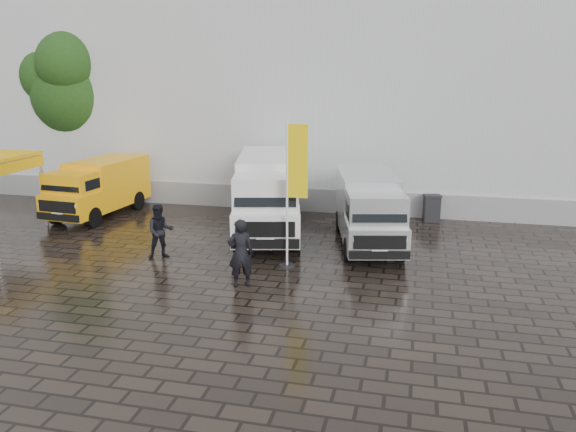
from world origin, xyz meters
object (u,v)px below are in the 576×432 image
at_px(van_yellow, 98,189).
at_px(wheelie_bin, 432,208).
at_px(van_silver, 368,211).
at_px(person_tent, 160,231).
at_px(flagpole, 293,187).
at_px(van_white, 269,197).
at_px(person_front, 241,253).

height_order(van_yellow, wheelie_bin, van_yellow).
relative_size(van_silver, person_tent, 3.14).
bearing_deg(flagpole, van_white, 116.66).
relative_size(van_yellow, van_white, 0.76).
height_order(van_white, person_tent, van_white).
xyz_separation_m(van_yellow, van_silver, (11.20, -1.44, 0.06)).
relative_size(van_white, person_tent, 3.71).
height_order(flagpole, person_tent, flagpole).
height_order(flagpole, wheelie_bin, flagpole).
bearing_deg(van_white, van_yellow, 159.59).
bearing_deg(van_silver, flagpole, -138.54).
distance_m(van_yellow, person_tent, 6.54).
relative_size(wheelie_bin, person_front, 0.55).
bearing_deg(person_tent, person_front, -60.02).
relative_size(van_silver, wheelie_bin, 5.14).
bearing_deg(wheelie_bin, van_silver, -129.03).
bearing_deg(flagpole, van_silver, 54.08).
bearing_deg(van_white, van_silver, -20.67).
bearing_deg(person_tent, van_white, 20.60).
height_order(van_yellow, person_front, van_yellow).
bearing_deg(person_front, van_yellow, -59.60).
distance_m(van_white, person_front, 5.25).
height_order(van_silver, flagpole, flagpole).
distance_m(flagpole, person_tent, 4.61).
height_order(van_silver, wheelie_bin, van_silver).
xyz_separation_m(van_white, flagpole, (1.64, -3.27, 1.09)).
bearing_deg(wheelie_bin, van_yellow, -178.85).
distance_m(van_silver, person_tent, 6.99).
relative_size(flagpole, person_front, 2.33).
xyz_separation_m(wheelie_bin, person_front, (-5.27, -8.51, 0.44)).
xyz_separation_m(van_yellow, van_white, (7.54, -0.96, 0.28)).
bearing_deg(wheelie_bin, van_white, -159.41).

